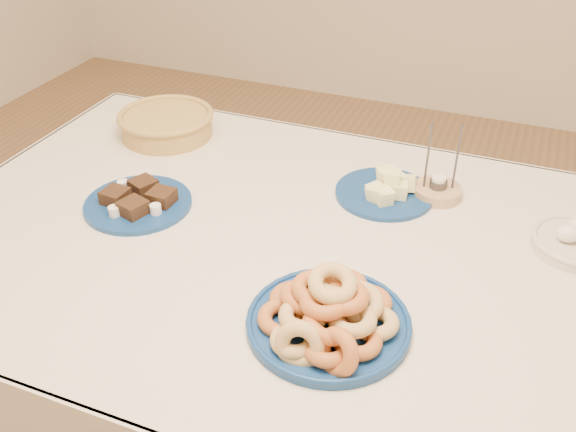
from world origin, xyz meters
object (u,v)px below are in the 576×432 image
object	(u,v)px
candle_holder	(437,190)
wicker_basket	(166,123)
dining_table	(296,279)
donut_platter	(328,314)
brownie_plate	(138,201)
melon_plate	(386,188)

from	to	relation	value
candle_holder	wicker_basket	bearing A→B (deg)	176.81
dining_table	donut_platter	size ratio (longest dim) A/B	5.42
donut_platter	wicker_basket	size ratio (longest dim) A/B	0.88
dining_table	brownie_plate	bearing A→B (deg)	-179.28
dining_table	candle_holder	bearing A→B (deg)	50.70
donut_platter	wicker_basket	distance (m)	0.90
dining_table	donut_platter	world-z (taller)	donut_platter
melon_plate	candle_holder	distance (m)	0.12
dining_table	candle_holder	size ratio (longest dim) A/B	8.76
melon_plate	dining_table	bearing A→B (deg)	-117.02
donut_platter	candle_holder	xyz separation A→B (m)	(0.10, 0.54, -0.02)
wicker_basket	candle_holder	bearing A→B (deg)	-3.19
candle_holder	brownie_plate	bearing A→B (deg)	-154.59
dining_table	wicker_basket	size ratio (longest dim) A/B	4.77
brownie_plate	candle_holder	size ratio (longest dim) A/B	1.57
dining_table	wicker_basket	world-z (taller)	wicker_basket
dining_table	melon_plate	xyz separation A→B (m)	(0.13, 0.26, 0.13)
brownie_plate	candle_holder	xyz separation A→B (m)	(0.65, 0.31, 0.00)
melon_plate	candle_holder	bearing A→B (deg)	20.47
dining_table	melon_plate	world-z (taller)	melon_plate
wicker_basket	melon_plate	bearing A→B (deg)	-7.44
dining_table	donut_platter	xyz separation A→B (m)	(0.15, -0.23, 0.14)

